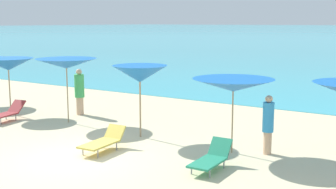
% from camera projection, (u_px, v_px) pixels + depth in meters
% --- Properties ---
extents(ground_plane, '(50.00, 100.00, 0.30)m').
position_uv_depth(ground_plane, '(231.00, 106.00, 20.32)').
color(ground_plane, beige).
extents(umbrella_2, '(2.16, 2.16, 2.24)m').
position_uv_depth(umbrella_2, '(8.00, 64.00, 17.41)').
color(umbrella_2, '#9E7F59').
rests_on(umbrella_2, ground_plane).
extents(umbrella_3, '(2.31, 2.31, 2.34)m').
position_uv_depth(umbrella_3, '(66.00, 64.00, 15.97)').
color(umbrella_3, '#9E7F59').
rests_on(umbrella_3, ground_plane).
extents(umbrella_4, '(1.90, 1.90, 2.30)m').
position_uv_depth(umbrella_4, '(140.00, 74.00, 13.96)').
color(umbrella_4, '#9E7F59').
rests_on(umbrella_4, ground_plane).
extents(umbrella_5, '(2.49, 2.49, 2.10)m').
position_uv_depth(umbrella_5, '(233.00, 85.00, 12.26)').
color(umbrella_5, '#9E7F59').
rests_on(umbrella_5, ground_plane).
extents(lounge_chair_0, '(0.61, 1.51, 0.67)m').
position_uv_depth(lounge_chair_0, '(211.00, 158.00, 11.11)').
color(lounge_chair_0, '#268C66').
rests_on(lounge_chair_0, ground_plane).
extents(lounge_chair_1, '(0.78, 1.61, 0.68)m').
position_uv_depth(lounge_chair_1, '(7.00, 112.00, 16.53)').
color(lounge_chair_1, '#A53333').
rests_on(lounge_chair_1, ground_plane).
extents(lounge_chair_4, '(0.69, 1.57, 0.63)m').
position_uv_depth(lounge_chair_4, '(103.00, 141.00, 12.66)').
color(lounge_chair_4, '#D8BF4C').
rests_on(lounge_chair_4, ground_plane).
extents(beachgoer_0, '(0.38, 0.38, 1.82)m').
position_uv_depth(beachgoer_0, '(79.00, 91.00, 17.57)').
color(beachgoer_0, '#DBAA84').
rests_on(beachgoer_0, ground_plane).
extents(beachgoer_2, '(0.31, 0.31, 1.66)m').
position_uv_depth(beachgoer_2, '(268.00, 123.00, 12.31)').
color(beachgoer_2, '#DBAA84').
rests_on(beachgoer_2, ground_plane).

